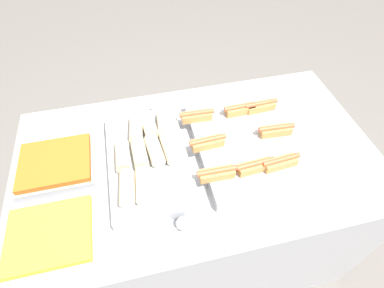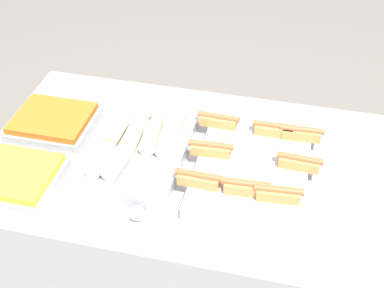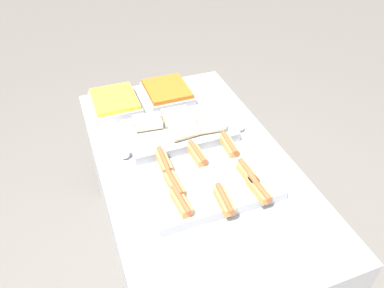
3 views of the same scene
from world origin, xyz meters
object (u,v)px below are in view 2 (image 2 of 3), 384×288
at_px(tray_side_back, 54,124).
at_px(serving_spoon_far, 180,103).
at_px(serving_spoon_near, 132,213).
at_px(tray_wraps, 142,144).
at_px(tray_side_front, 14,179).
at_px(tray_hotdogs, 253,164).

xyz_separation_m(tray_side_back, serving_spoon_far, (0.42, 0.25, -0.01)).
distance_m(tray_side_back, serving_spoon_far, 0.49).
bearing_deg(serving_spoon_far, serving_spoon_near, -89.86).
bearing_deg(tray_wraps, serving_spoon_near, -77.87).
bearing_deg(serving_spoon_near, tray_side_back, 140.38).
bearing_deg(tray_side_back, serving_spoon_near, -39.62).
bearing_deg(tray_side_front, tray_side_back, 90.00).
height_order(tray_wraps, tray_side_back, tray_wraps).
relative_size(tray_wraps, tray_side_front, 1.83).
distance_m(tray_hotdogs, tray_side_front, 0.80).
xyz_separation_m(tray_wraps, tray_side_front, (-0.36, -0.26, -0.01)).
distance_m(tray_side_front, serving_spoon_near, 0.42).
bearing_deg(serving_spoon_far, tray_hotdogs, -42.22).
distance_m(tray_side_front, serving_spoon_far, 0.70).
height_order(tray_side_back, serving_spoon_far, tray_side_back).
relative_size(serving_spoon_near, serving_spoon_far, 1.02).
relative_size(tray_hotdogs, serving_spoon_near, 2.36).
height_order(tray_wraps, serving_spoon_far, tray_wraps).
distance_m(tray_side_back, serving_spoon_near, 0.55).
xyz_separation_m(tray_hotdogs, tray_side_front, (-0.75, -0.26, 0.00)).
height_order(tray_wraps, serving_spoon_near, tray_wraps).
xyz_separation_m(tray_hotdogs, tray_side_back, (-0.75, 0.05, 0.00)).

